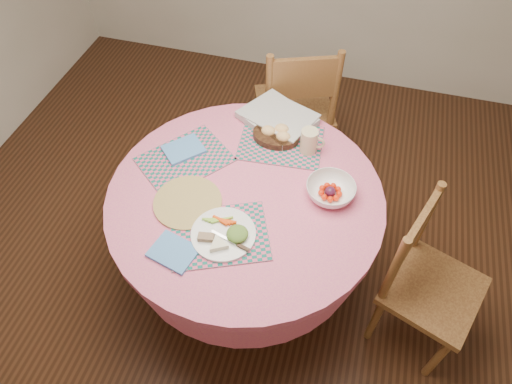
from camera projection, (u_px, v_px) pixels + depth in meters
ground at (248, 276)px, 2.61m from camera, size 4.00×4.00×0.00m
dining_table at (246, 220)px, 2.18m from camera, size 1.24×1.24×0.75m
chair_right at (425, 280)px, 2.07m from camera, size 0.51×0.53×0.89m
chair_back at (296, 107)px, 2.76m from camera, size 0.58×0.57×0.98m
placemat_front at (220, 235)px, 1.88m from camera, size 0.49×0.44×0.01m
placemat_left at (185, 159)px, 2.15m from camera, size 0.48×0.50×0.01m
placemat_back at (281, 143)px, 2.22m from camera, size 0.42×0.33×0.01m
wicker_trivet at (188, 202)px, 1.99m from camera, size 0.30×0.30×0.01m
napkin_near at (174, 252)px, 1.83m from camera, size 0.21×0.18×0.01m
napkin_far at (184, 149)px, 2.18m from camera, size 0.23×0.23×0.01m
dinner_plate at (225, 234)px, 1.86m from camera, size 0.27×0.27×0.05m
bread_bowl at (277, 134)px, 2.22m from camera, size 0.23×0.23×0.08m
latte_mug at (309, 141)px, 2.14m from camera, size 0.12×0.08×0.12m
fruit_bowl at (330, 191)px, 1.99m from camera, size 0.28×0.28×0.07m
newspaper_stack at (278, 118)px, 2.30m from camera, size 0.43×0.41×0.04m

